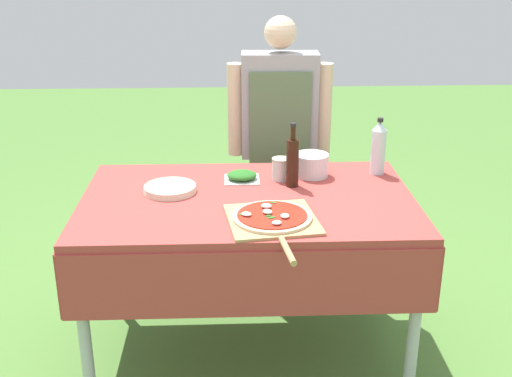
{
  "coord_description": "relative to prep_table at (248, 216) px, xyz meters",
  "views": [
    {
      "loc": [
        -0.07,
        -2.61,
        1.87
      ],
      "look_at": [
        0.04,
        0.0,
        0.86
      ],
      "focal_mm": 45.0,
      "sensor_mm": 36.0,
      "label": 1
    }
  ],
  "objects": [
    {
      "name": "person_cook",
      "position": [
        0.19,
        0.77,
        0.17
      ],
      "size": [
        0.57,
        0.2,
        1.51
      ],
      "rotation": [
        0.0,
        0.0,
        3.11
      ],
      "color": "#4C4C51",
      "rests_on": "ground"
    },
    {
      "name": "plate_stack",
      "position": [
        -0.35,
        0.08,
        0.11
      ],
      "size": [
        0.24,
        0.24,
        0.03
      ],
      "color": "beige",
      "rests_on": "prep_table"
    },
    {
      "name": "sauce_jar",
      "position": [
        0.16,
        0.22,
        0.14
      ],
      "size": [
        0.09,
        0.09,
        0.11
      ],
      "color": "silver",
      "rests_on": "prep_table"
    },
    {
      "name": "herb_container",
      "position": [
        -0.02,
        0.21,
        0.11
      ],
      "size": [
        0.16,
        0.15,
        0.05
      ],
      "rotation": [
        0.0,
        0.0,
        0.01
      ],
      "color": "silver",
      "rests_on": "prep_table"
    },
    {
      "name": "water_bottle",
      "position": [
        0.63,
        0.28,
        0.22
      ],
      "size": [
        0.07,
        0.07,
        0.28
      ],
      "color": "silver",
      "rests_on": "prep_table"
    },
    {
      "name": "ground_plane",
      "position": [
        0.0,
        0.0,
        -0.72
      ],
      "size": [
        12.0,
        12.0,
        0.0
      ],
      "primitive_type": "plane",
      "color": "#517F38"
    },
    {
      "name": "mixing_tub",
      "position": [
        0.31,
        0.26,
        0.15
      ],
      "size": [
        0.16,
        0.16,
        0.11
      ],
      "primitive_type": "cylinder",
      "color": "silver",
      "rests_on": "prep_table"
    },
    {
      "name": "pizza_on_peel",
      "position": [
        0.09,
        -0.27,
        0.11
      ],
      "size": [
        0.4,
        0.58,
        0.05
      ],
      "rotation": [
        0.0,
        0.0,
        0.14
      ],
      "color": "tan",
      "rests_on": "prep_table"
    },
    {
      "name": "oil_bottle",
      "position": [
        0.21,
        0.13,
        0.21
      ],
      "size": [
        0.06,
        0.06,
        0.3
      ],
      "color": "black",
      "rests_on": "prep_table"
    },
    {
      "name": "prep_table",
      "position": [
        0.0,
        0.0,
        0.0
      ],
      "size": [
        1.48,
        0.93,
        0.82
      ],
      "color": "#A83D38",
      "rests_on": "ground"
    }
  ]
}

